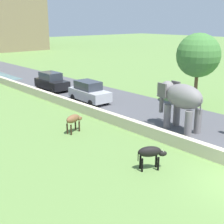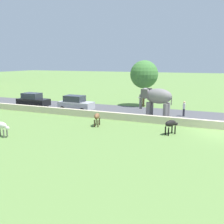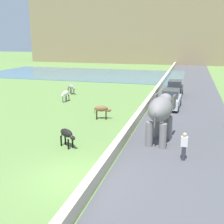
% 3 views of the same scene
% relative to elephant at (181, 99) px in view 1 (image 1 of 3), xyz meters
% --- Properties ---
extents(road_surface, '(7.00, 120.00, 0.06)m').
position_rel_elephant_xyz_m(road_surface, '(1.55, 14.00, -2.01)').
color(road_surface, '#4C4C51').
rests_on(road_surface, ground).
extents(barrier_wall, '(0.40, 110.00, 0.70)m').
position_rel_elephant_xyz_m(barrier_wall, '(-2.25, 12.00, -1.69)').
color(barrier_wall, beige).
rests_on(barrier_wall, ground).
extents(elephant, '(1.71, 3.54, 2.99)m').
position_rel_elephant_xyz_m(elephant, '(0.00, 0.00, 0.00)').
color(elephant, slate).
rests_on(elephant, ground).
extents(car_silver, '(1.91, 4.06, 1.80)m').
position_rel_elephant_xyz_m(car_silver, '(-0.02, 9.25, -1.14)').
color(car_silver, '#B7B7BC').
rests_on(car_silver, ground).
extents(car_black, '(1.84, 4.02, 1.80)m').
position_rel_elephant_xyz_m(car_black, '(-0.03, 15.30, -1.14)').
color(car_black, black).
rests_on(car_black, ground).
extents(cow_brown, '(1.42, 0.71, 1.15)m').
position_rel_elephant_xyz_m(cow_brown, '(-5.17, 4.06, -1.20)').
color(cow_brown, brown).
rests_on(cow_brown, ground).
extents(cow_black, '(1.36, 1.00, 1.15)m').
position_rel_elephant_xyz_m(cow_black, '(-5.35, -2.39, -1.20)').
color(cow_black, black).
rests_on(cow_black, ground).
extents(tree_near, '(3.46, 3.46, 5.75)m').
position_rel_elephant_xyz_m(tree_near, '(5.98, 2.92, 1.97)').
color(tree_near, brown).
rests_on(tree_near, ground).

